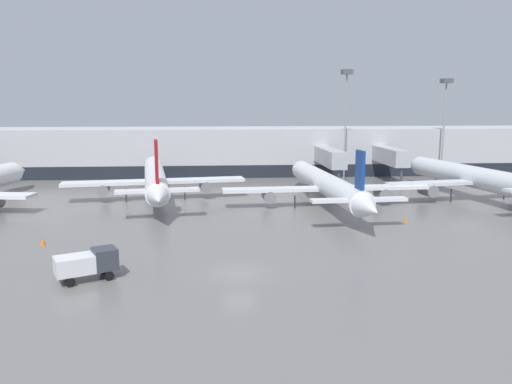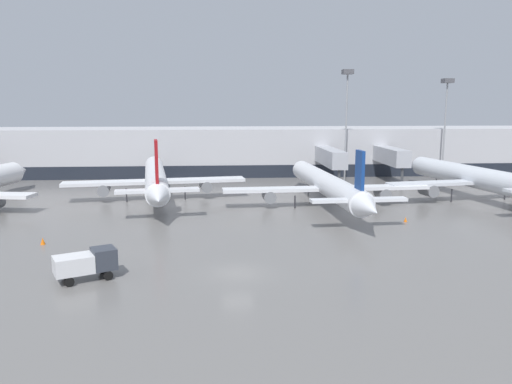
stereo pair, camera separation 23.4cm
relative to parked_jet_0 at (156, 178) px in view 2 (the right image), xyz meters
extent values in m
plane|color=slate|center=(10.51, -32.84, -3.18)|extent=(320.00, 320.00, 0.00)
cube|color=#B2B2B7|center=(10.51, 29.16, 1.32)|extent=(160.00, 16.00, 9.00)
cube|color=#1E232D|center=(10.51, 21.11, -1.98)|extent=(156.80, 0.10, 2.40)
cube|color=#A8AAB2|center=(28.34, 13.79, 1.42)|extent=(2.60, 14.72, 2.80)
cylinder|color=#3F4247|center=(28.34, 7.03, -1.58)|extent=(0.44, 0.44, 3.20)
cube|color=#A8AAB2|center=(39.48, 14.74, 1.42)|extent=(2.60, 12.84, 2.80)
cylinder|color=#3F4247|center=(39.48, 8.92, -1.58)|extent=(0.44, 0.44, 3.20)
cylinder|color=silver|center=(-0.11, 0.80, 0.07)|extent=(7.18, 30.69, 2.92)
cone|color=silver|center=(-2.48, 17.53, 0.07)|extent=(3.20, 3.57, 2.77)
cone|color=silver|center=(2.34, -16.51, 0.07)|extent=(3.22, 4.70, 2.63)
cube|color=silver|center=(-0.01, 0.04, -0.52)|extent=(25.77, 6.60, 0.44)
cube|color=silver|center=(1.86, -13.13, 0.36)|extent=(9.87, 3.05, 0.35)
cube|color=maroon|center=(1.86, -13.13, 3.61)|extent=(0.74, 2.76, 5.34)
cylinder|color=slate|center=(-7.10, -0.96, -1.40)|extent=(2.06, 3.53, 1.61)
cylinder|color=slate|center=(7.09, 1.05, -1.40)|extent=(2.06, 3.53, 1.61)
cylinder|color=#2D2D33|center=(-1.51, 10.64, -2.21)|extent=(0.20, 0.20, 1.93)
cylinder|color=#2D2D33|center=(-3.95, -1.29, -2.21)|extent=(0.20, 0.20, 1.93)
cylinder|color=#2D2D33|center=(4.16, -0.14, -2.21)|extent=(0.20, 0.20, 1.93)
cylinder|color=silver|center=(45.60, -2.80, 0.08)|extent=(7.33, 28.40, 3.08)
cone|color=silver|center=(43.20, 12.84, 0.08)|extent=(3.41, 3.79, 2.93)
cube|color=silver|center=(45.71, -3.50, -0.53)|extent=(27.16, 6.69, 0.44)
cylinder|color=slate|center=(38.21, -4.65, -1.46)|extent=(2.11, 3.10, 1.69)
cylinder|color=#2D2D33|center=(44.21, 6.27, -2.24)|extent=(0.20, 0.20, 1.87)
cylinder|color=#2D2D33|center=(41.53, -4.86, -2.24)|extent=(0.20, 0.20, 1.87)
cylinder|color=#2D2D33|center=(50.10, -3.54, -2.24)|extent=(0.20, 0.20, 1.87)
cylinder|color=silver|center=(23.39, -5.69, -0.17)|extent=(4.49, 30.05, 2.91)
cone|color=silver|center=(22.51, 10.86, -0.17)|extent=(2.93, 3.34, 2.77)
cone|color=silver|center=(24.29, -22.82, -0.17)|extent=(2.85, 4.50, 2.62)
cube|color=silver|center=(23.43, -6.44, -0.75)|extent=(27.98, 3.89, 0.44)
cube|color=silver|center=(24.11, -19.45, 0.12)|extent=(10.65, 1.91, 0.35)
cube|color=navy|center=(24.11, -19.45, 3.09)|extent=(0.47, 2.19, 4.77)
cylinder|color=slate|center=(15.63, -6.85, -1.63)|extent=(1.74, 2.74, 1.60)
cylinder|color=slate|center=(31.22, -6.03, -1.63)|extent=(1.74, 2.74, 1.60)
cylinder|color=#2D2D33|center=(22.87, 4.03, -2.33)|extent=(0.20, 0.20, 1.70)
cylinder|color=#2D2D33|center=(19.01, -7.42, -2.33)|extent=(0.20, 0.20, 1.70)
cylinder|color=#2D2D33|center=(27.92, -6.95, -2.33)|extent=(0.20, 0.20, 1.70)
cone|color=white|center=(-23.23, 11.62, -0.28)|extent=(3.68, 4.08, 3.12)
cube|color=silver|center=(-2.03, -33.96, -1.80)|extent=(3.43, 3.05, 1.34)
cube|color=#333842|center=(0.04, -32.97, -1.66)|extent=(2.40, 2.49, 1.64)
cylinder|color=black|center=(-0.30, -32.12, -2.83)|extent=(0.74, 0.53, 0.70)
cylinder|color=black|center=(0.49, -33.77, -2.83)|extent=(0.74, 0.53, 0.70)
cylinder|color=black|center=(-2.88, -33.36, -2.83)|extent=(0.74, 0.53, 0.70)
cylinder|color=black|center=(-2.09, -35.00, -2.83)|extent=(0.74, 0.53, 0.70)
cone|color=orange|center=(30.69, -16.15, -2.89)|extent=(0.38, 0.38, 0.57)
cone|color=orange|center=(-8.09, -23.02, -2.84)|extent=(0.47, 0.47, 0.68)
cylinder|color=gray|center=(50.59, 18.26, 5.54)|extent=(0.30, 0.30, 17.43)
cube|color=#4C4C51|center=(50.59, 18.26, 14.66)|extent=(1.80, 1.80, 0.80)
cylinder|color=gray|center=(31.40, 15.42, 6.19)|extent=(0.30, 0.30, 18.73)
cube|color=#4C4C51|center=(31.40, 15.42, 15.96)|extent=(1.80, 1.80, 0.80)
camera|label=1|loc=(8.96, -71.33, 10.09)|focal=35.00mm
camera|label=2|loc=(9.19, -71.34, 10.09)|focal=35.00mm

